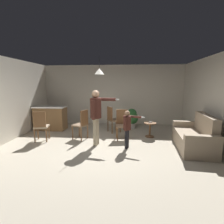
# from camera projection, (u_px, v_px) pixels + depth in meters

# --- Properties ---
(ground) EXTENTS (7.68, 7.68, 0.00)m
(ground) POSITION_uv_depth(u_px,v_px,m) (104.00, 148.00, 5.00)
(ground) COLOR #B2A893
(wall_back) EXTENTS (6.40, 0.10, 2.70)m
(wall_back) POSITION_uv_depth(u_px,v_px,m) (113.00, 95.00, 7.92)
(wall_back) COLOR silver
(wall_back) RESTS_ON ground
(wall_right) EXTENTS (0.10, 6.40, 2.70)m
(wall_right) POSITION_uv_depth(u_px,v_px,m) (224.00, 103.00, 4.50)
(wall_right) COLOR silver
(wall_right) RESTS_ON ground
(couch_floral) EXTENTS (1.01, 1.87, 1.00)m
(couch_floral) POSITION_uv_depth(u_px,v_px,m) (195.00, 137.00, 4.96)
(couch_floral) COLOR tan
(couch_floral) RESTS_ON ground
(kitchen_counter) EXTENTS (1.26, 0.66, 0.95)m
(kitchen_counter) POSITION_uv_depth(u_px,v_px,m) (51.00, 118.00, 7.01)
(kitchen_counter) COLOR olive
(kitchen_counter) RESTS_ON ground
(side_table_by_couch) EXTENTS (0.44, 0.44, 0.52)m
(side_table_by_couch) POSITION_uv_depth(u_px,v_px,m) (150.00, 128.00, 6.03)
(side_table_by_couch) COLOR brown
(side_table_by_couch) RESTS_ON ground
(person_adult) EXTENTS (0.85, 0.48, 1.67)m
(person_adult) POSITION_uv_depth(u_px,v_px,m) (96.00, 112.00, 5.13)
(person_adult) COLOR tan
(person_adult) RESTS_ON ground
(person_child) EXTENTS (0.60, 0.31, 1.11)m
(person_child) POSITION_uv_depth(u_px,v_px,m) (127.00, 125.00, 4.91)
(person_child) COLOR black
(person_child) RESTS_ON ground
(dining_chair_by_counter) EXTENTS (0.58, 0.58, 1.00)m
(dining_chair_by_counter) POSITION_uv_depth(u_px,v_px,m) (112.00, 118.00, 6.60)
(dining_chair_by_counter) COLOR brown
(dining_chair_by_counter) RESTS_ON ground
(dining_chair_near_wall) EXTENTS (0.50, 0.50, 1.00)m
(dining_chair_near_wall) POSITION_uv_depth(u_px,v_px,m) (41.00, 125.00, 5.54)
(dining_chair_near_wall) COLOR brown
(dining_chair_near_wall) RESTS_ON ground
(dining_chair_centre_back) EXTENTS (0.55, 0.55, 1.00)m
(dining_chair_centre_back) POSITION_uv_depth(u_px,v_px,m) (82.00, 123.00, 5.77)
(dining_chair_centre_back) COLOR brown
(dining_chair_centre_back) RESTS_ON ground
(dining_chair_spare) EXTENTS (0.48, 0.48, 1.00)m
(dining_chair_spare) POSITION_uv_depth(u_px,v_px,m) (122.00, 123.00, 5.79)
(dining_chair_spare) COLOR brown
(dining_chair_spare) RESTS_ON ground
(potted_plant_corner) EXTENTS (0.54, 0.54, 0.83)m
(potted_plant_corner) POSITION_uv_depth(u_px,v_px,m) (132.00, 118.00, 7.23)
(potted_plant_corner) COLOR #B7B2AD
(potted_plant_corner) RESTS_ON ground
(spare_remote_on_table) EXTENTS (0.13, 0.11, 0.04)m
(spare_remote_on_table) POSITION_uv_depth(u_px,v_px,m) (150.00, 122.00, 5.97)
(spare_remote_on_table) COLOR white
(spare_remote_on_table) RESTS_ON side_table_by_couch
(ceiling_light_pendant) EXTENTS (0.32, 0.32, 0.55)m
(ceiling_light_pendant) POSITION_uv_depth(u_px,v_px,m) (99.00, 71.00, 5.47)
(ceiling_light_pendant) COLOR silver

